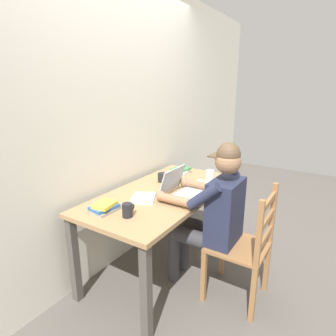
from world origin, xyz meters
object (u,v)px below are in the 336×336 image
at_px(wooden_chair, 245,247).
at_px(coffee_mug_dark, 162,177).
at_px(computer_mouse, 205,185).
at_px(seated_person, 212,211).
at_px(book_stack_side, 181,171).
at_px(laptop, 181,190).
at_px(book_stack_main, 105,207).
at_px(coffee_mug_spare, 128,210).
at_px(desk, 163,201).
at_px(coffee_mug_white, 210,175).

height_order(wooden_chair, coffee_mug_dark, wooden_chair).
relative_size(computer_mouse, coffee_mug_dark, 0.85).
distance_m(seated_person, book_stack_side, 0.79).
bearing_deg(laptop, seated_person, -91.29).
bearing_deg(computer_mouse, book_stack_side, 59.17).
height_order(coffee_mug_dark, book_stack_side, coffee_mug_dark).
distance_m(wooden_chair, laptop, 0.66).
height_order(seated_person, book_stack_main, seated_person).
bearing_deg(wooden_chair, book_stack_side, 58.62).
bearing_deg(book_stack_side, laptop, -150.19).
bearing_deg(book_stack_main, coffee_mug_spare, -83.25).
height_order(seated_person, wooden_chair, seated_person).
bearing_deg(book_stack_main, coffee_mug_dark, 1.04).
relative_size(seated_person, wooden_chair, 1.33).
bearing_deg(desk, coffee_mug_white, -23.18).
bearing_deg(coffee_mug_spare, computer_mouse, -12.94).
bearing_deg(coffee_mug_white, book_stack_side, 86.56).
distance_m(wooden_chair, book_stack_side, 1.06).
bearing_deg(coffee_mug_white, computer_mouse, -169.29).
distance_m(computer_mouse, coffee_mug_spare, 0.86).
distance_m(seated_person, coffee_mug_spare, 0.68).
bearing_deg(laptop, book_stack_side, 29.81).
xyz_separation_m(computer_mouse, coffee_mug_dark, (-0.09, 0.40, 0.03)).
distance_m(wooden_chair, coffee_mug_spare, 0.93).
xyz_separation_m(coffee_mug_white, coffee_mug_spare, (-1.04, 0.15, -0.00)).
distance_m(laptop, computer_mouse, 0.31).
bearing_deg(desk, book_stack_main, 166.29).
height_order(wooden_chair, coffee_mug_white, wooden_chair).
distance_m(coffee_mug_white, book_stack_main, 1.12).
height_order(seated_person, book_stack_side, seated_person).
height_order(coffee_mug_white, coffee_mug_dark, coffee_mug_white).
bearing_deg(seated_person, book_stack_side, 47.93).
height_order(desk, coffee_mug_white, coffee_mug_white).
bearing_deg(coffee_mug_dark, seated_person, -109.66).
relative_size(laptop, book_stack_side, 1.54).
distance_m(desk, coffee_mug_spare, 0.56).
relative_size(laptop, coffee_mug_white, 2.78).
relative_size(desk, coffee_mug_dark, 13.05).
bearing_deg(book_stack_main, wooden_chair, -57.87).
xyz_separation_m(laptop, book_stack_main, (-0.56, 0.32, -0.02)).
distance_m(wooden_chair, book_stack_main, 1.09).
bearing_deg(coffee_mug_white, seated_person, -153.64).
height_order(coffee_mug_spare, book_stack_side, coffee_mug_spare).
distance_m(wooden_chair, computer_mouse, 0.66).
bearing_deg(seated_person, coffee_mug_dark, 70.34).
height_order(seated_person, coffee_mug_spare, seated_person).
bearing_deg(seated_person, desk, 88.84).
distance_m(desk, book_stack_side, 0.55).
distance_m(wooden_chair, coffee_mug_dark, 0.98).
bearing_deg(book_stack_side, seated_person, -132.07).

